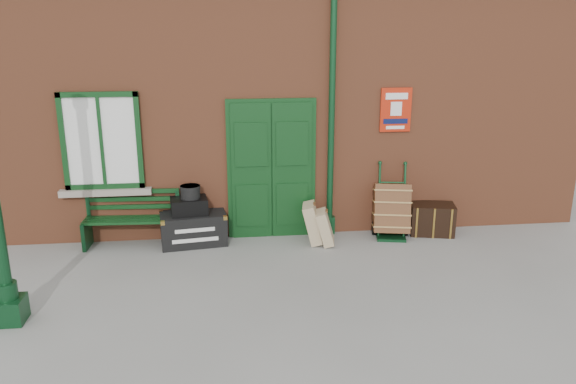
{
  "coord_description": "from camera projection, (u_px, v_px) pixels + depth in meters",
  "views": [
    {
      "loc": [
        -1.05,
        -7.22,
        3.34
      ],
      "look_at": [
        -0.14,
        0.6,
        1.0
      ],
      "focal_mm": 35.0,
      "sensor_mm": 36.0,
      "label": 1
    }
  ],
  "objects": [
    {
      "name": "station_building",
      "position": [
        277.0,
        90.0,
        10.66
      ],
      "size": [
        10.3,
        4.3,
        4.36
      ],
      "color": "brown",
      "rests_on": "ground"
    },
    {
      "name": "porter_trolley",
      "position": [
        391.0,
        209.0,
        9.17
      ],
      "size": [
        0.69,
        0.72,
        1.19
      ],
      "rotation": [
        0.0,
        0.0,
        -0.2
      ],
      "color": "#0D3519",
      "rests_on": "ground"
    },
    {
      "name": "houdini_trunk",
      "position": [
        193.0,
        229.0,
        8.89
      ],
      "size": [
        1.08,
        0.69,
        0.51
      ],
      "primitive_type": "cube",
      "rotation": [
        0.0,
        0.0,
        0.14
      ],
      "color": "black",
      "rests_on": "ground"
    },
    {
      "name": "ground",
      "position": [
        302.0,
        271.0,
        7.95
      ],
      "size": [
        80.0,
        80.0,
        0.0
      ],
      "primitive_type": "plane",
      "color": "gray",
      "rests_on": "ground"
    },
    {
      "name": "suitcase_back",
      "position": [
        313.0,
        223.0,
        8.92
      ],
      "size": [
        0.4,
        0.5,
        0.65
      ],
      "primitive_type": "cube",
      "rotation": [
        0.0,
        -0.25,
        -0.18
      ],
      "color": "tan",
      "rests_on": "ground"
    },
    {
      "name": "dark_trunk",
      "position": [
        432.0,
        219.0,
        9.33
      ],
      "size": [
        0.79,
        0.61,
        0.51
      ],
      "primitive_type": "cube",
      "rotation": [
        0.0,
        0.0,
        -0.22
      ],
      "color": "black",
      "rests_on": "ground"
    },
    {
      "name": "hatbox",
      "position": [
        190.0,
        192.0,
        8.71
      ],
      "size": [
        0.34,
        0.34,
        0.2
      ],
      "primitive_type": "cylinder",
      "rotation": [
        0.0,
        0.0,
        0.14
      ],
      "color": "black",
      "rests_on": "strongbox"
    },
    {
      "name": "strongbox",
      "position": [
        189.0,
        206.0,
        8.78
      ],
      "size": [
        0.61,
        0.48,
        0.25
      ],
      "primitive_type": "cube",
      "rotation": [
        0.0,
        0.0,
        0.14
      ],
      "color": "black",
      "rests_on": "houdini_trunk"
    },
    {
      "name": "suitcase_front",
      "position": [
        325.0,
        227.0,
        8.86
      ],
      "size": [
        0.37,
        0.45,
        0.56
      ],
      "primitive_type": "cube",
      "rotation": [
        0.0,
        -0.28,
        -0.18
      ],
      "color": "tan",
      "rests_on": "ground"
    },
    {
      "name": "bench",
      "position": [
        132.0,
        217.0,
        8.79
      ],
      "size": [
        1.49,
        0.53,
        0.91
      ],
      "rotation": [
        0.0,
        0.0,
        -0.05
      ],
      "color": "#0E3615",
      "rests_on": "ground"
    }
  ]
}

